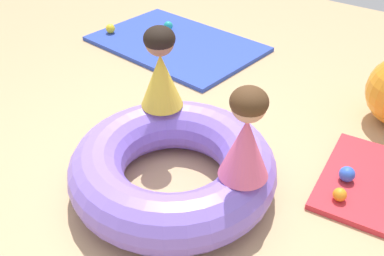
# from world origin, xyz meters

# --- Properties ---
(ground_plane) EXTENTS (8.00, 8.00, 0.00)m
(ground_plane) POSITION_xyz_m (0.00, 0.00, 0.00)
(ground_plane) COLOR tan
(gym_mat_front) EXTENTS (1.76, 1.26, 0.04)m
(gym_mat_front) POSITION_xyz_m (-1.28, 1.75, 0.02)
(gym_mat_front) COLOR #2D47B7
(gym_mat_front) RESTS_ON ground
(inflatable_cushion) EXTENTS (1.27, 1.27, 0.34)m
(inflatable_cushion) POSITION_xyz_m (0.02, 0.05, 0.17)
(inflatable_cushion) COLOR #8466E0
(inflatable_cushion) RESTS_ON ground
(child_in_pink) EXTENTS (0.39, 0.39, 0.54)m
(child_in_pink) POSITION_xyz_m (0.48, 0.08, 0.60)
(child_in_pink) COLOR #E5608E
(child_in_pink) RESTS_ON inflatable_cushion
(child_in_yellow) EXTENTS (0.40, 0.40, 0.56)m
(child_in_yellow) POSITION_xyz_m (-0.32, 0.37, 0.61)
(child_in_yellow) COLOR yellow
(child_in_yellow) RESTS_ON inflatable_cushion
(play_ball_yellow) EXTENTS (0.10, 0.10, 0.10)m
(play_ball_yellow) POSITION_xyz_m (-1.99, 1.53, 0.09)
(play_ball_yellow) COLOR yellow
(play_ball_yellow) RESTS_ON gym_mat_front
(play_ball_blue) EXTENTS (0.10, 0.10, 0.10)m
(play_ball_blue) POSITION_xyz_m (0.89, 0.72, 0.09)
(play_ball_blue) COLOR blue
(play_ball_blue) RESTS_ON gym_mat_near_left
(play_ball_orange) EXTENTS (0.08, 0.08, 0.08)m
(play_ball_orange) POSITION_xyz_m (0.91, 0.52, 0.08)
(play_ball_orange) COLOR orange
(play_ball_orange) RESTS_ON gym_mat_near_left
(play_ball_teal) EXTENTS (0.10, 0.10, 0.10)m
(play_ball_teal) POSITION_xyz_m (-1.54, 1.95, 0.09)
(play_ball_teal) COLOR teal
(play_ball_teal) RESTS_ON gym_mat_front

